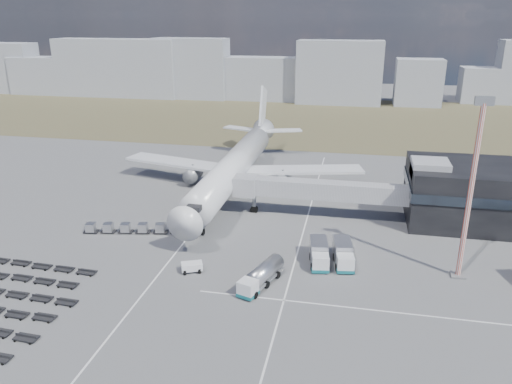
# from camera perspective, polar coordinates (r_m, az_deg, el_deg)

# --- Properties ---
(ground) EXTENTS (420.00, 420.00, 0.00)m
(ground) POSITION_cam_1_polar(r_m,az_deg,el_deg) (74.59, -8.20, -7.66)
(ground) COLOR #565659
(ground) RESTS_ON ground
(grass_strip) EXTENTS (420.00, 90.00, 0.01)m
(grass_strip) POSITION_cam_1_polar(r_m,az_deg,el_deg) (177.01, 3.81, 8.50)
(grass_strip) COLOR brown
(grass_strip) RESTS_ON ground
(lane_markings) EXTENTS (47.12, 110.00, 0.01)m
(lane_markings) POSITION_cam_1_polar(r_m,az_deg,el_deg) (74.70, -0.29, -7.39)
(lane_markings) COLOR silver
(lane_markings) RESTS_ON ground
(terminal) EXTENTS (30.40, 16.40, 11.00)m
(terminal) POSITION_cam_1_polar(r_m,az_deg,el_deg) (93.91, 25.94, -0.22)
(terminal) COLOR black
(terminal) RESTS_ON ground
(jet_bridge) EXTENTS (30.30, 3.80, 7.05)m
(jet_bridge) POSITION_cam_1_polar(r_m,az_deg,el_deg) (87.78, 5.98, 0.29)
(jet_bridge) COLOR #939399
(jet_bridge) RESTS_ON ground
(airliner) EXTENTS (51.59, 64.53, 17.62)m
(airliner) POSITION_cam_1_polar(r_m,az_deg,el_deg) (101.51, -2.28, 3.20)
(airliner) COLOR silver
(airliner) RESTS_ON ground
(skyline) EXTENTS (301.36, 26.73, 24.83)m
(skyline) POSITION_cam_1_polar(r_m,az_deg,el_deg) (215.03, -0.15, 13.44)
(skyline) COLOR #979BA5
(skyline) RESTS_ON ground
(fuel_tanker) EXTENTS (4.98, 9.09, 2.86)m
(fuel_tanker) POSITION_cam_1_polar(r_m,az_deg,el_deg) (66.65, 0.57, -9.56)
(fuel_tanker) COLOR silver
(fuel_tanker) RESTS_ON ground
(pushback_tug) EXTENTS (3.31, 2.66, 1.35)m
(pushback_tug) POSITION_cam_1_polar(r_m,az_deg,el_deg) (70.88, -7.33, -8.54)
(pushback_tug) COLOR silver
(pushback_tug) RESTS_ON ground
(catering_truck) EXTENTS (4.84, 6.71, 2.85)m
(catering_truck) POSITION_cam_1_polar(r_m,az_deg,el_deg) (100.57, 2.00, 0.76)
(catering_truck) COLOR silver
(catering_truck) RESTS_ON ground
(service_trucks_near) EXTENTS (6.91, 7.88, 2.84)m
(service_trucks_near) POSITION_cam_1_polar(r_m,az_deg,el_deg) (72.96, 8.59, -6.97)
(service_trucks_near) COLOR silver
(service_trucks_near) RESTS_ON ground
(uld_row) EXTENTS (16.63, 4.54, 1.51)m
(uld_row) POSITION_cam_1_polar(r_m,az_deg,el_deg) (84.40, -13.74, -4.02)
(uld_row) COLOR black
(uld_row) RESTS_ON ground
(floodlight_mast) EXTENTS (2.30, 1.90, 24.62)m
(floodlight_mast) POSITION_cam_1_polar(r_m,az_deg,el_deg) (70.14, 23.32, 0.04)
(floodlight_mast) COLOR #AD2F1B
(floodlight_mast) RESTS_ON ground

